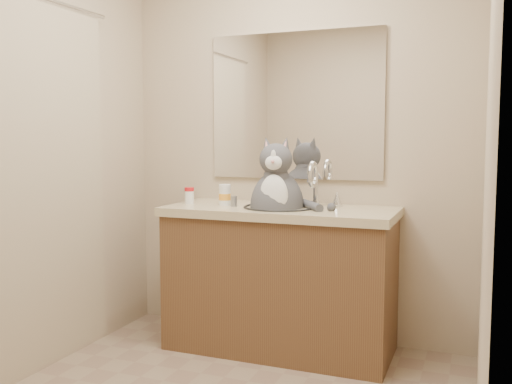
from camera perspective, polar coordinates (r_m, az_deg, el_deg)
room at (r=2.41m, az=-5.05°, el=4.16°), size 2.22×2.52×2.42m
vanity at (r=3.40m, az=2.43°, el=-8.35°), size 1.34×0.59×1.12m
mirror at (r=3.56m, az=3.92°, el=8.59°), size 1.10×0.02×0.90m
shower_curtain at (r=3.11m, az=-21.75°, el=0.95°), size 0.02×1.30×1.93m
cat at (r=3.31m, az=2.12°, el=-0.85°), size 0.49×0.39×0.62m
pill_bottle_redcap at (r=3.52m, az=-6.69°, el=-0.34°), size 0.08×0.08×0.10m
pill_bottle_orange at (r=3.43m, az=-3.14°, el=-0.32°), size 0.10×0.10×0.12m
grey_canister at (r=3.36m, az=-2.23°, el=-0.93°), size 0.04×0.04×0.06m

